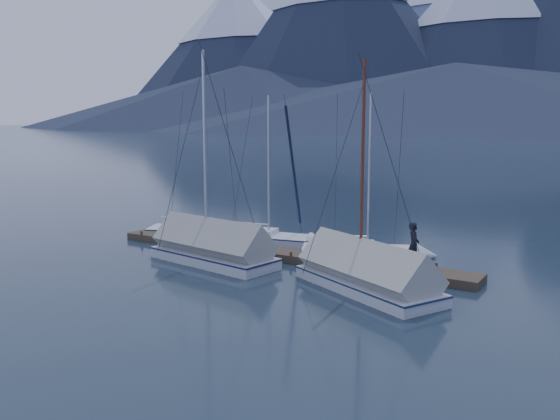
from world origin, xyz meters
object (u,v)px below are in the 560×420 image
(sailboat_open_left, at_px, (215,233))
(person, at_px, (414,245))
(sailboat_open_mid, at_px, (277,240))
(sailboat_open_right, at_px, (377,253))
(sailboat_covered_far, at_px, (205,250))
(sailboat_covered_near, at_px, (358,275))

(sailboat_open_left, height_order, person, sailboat_open_left)
(sailboat_open_mid, distance_m, sailboat_open_right, 5.52)
(sailboat_covered_far, height_order, person, sailboat_covered_far)
(sailboat_open_left, distance_m, sailboat_open_mid, 3.91)
(sailboat_open_left, relative_size, sailboat_covered_near, 0.92)
(sailboat_open_mid, xyz_separation_m, sailboat_covered_near, (6.88, -5.20, 0.32))
(sailboat_open_left, bearing_deg, sailboat_covered_far, -56.06)
(sailboat_open_mid, bearing_deg, sailboat_covered_far, -97.19)
(sailboat_open_mid, xyz_separation_m, sailboat_open_right, (5.52, -0.09, 0.00))
(person, bearing_deg, sailboat_covered_near, 141.41)
(sailboat_covered_near, bearing_deg, sailboat_open_left, 154.80)
(sailboat_open_mid, relative_size, sailboat_open_right, 1.00)
(sailboat_open_right, bearing_deg, person, -43.11)
(sailboat_open_left, height_order, sailboat_covered_far, sailboat_covered_far)
(sailboat_open_mid, relative_size, sailboat_covered_far, 0.81)
(sailboat_open_left, height_order, sailboat_covered_near, sailboat_covered_near)
(sailboat_covered_far, distance_m, person, 9.09)
(sailboat_open_left, height_order, sailboat_open_mid, sailboat_open_left)
(sailboat_open_mid, bearing_deg, sailboat_open_right, -0.94)
(sailboat_covered_far, relative_size, person, 5.45)
(sailboat_open_left, relative_size, sailboat_open_right, 1.05)
(sailboat_covered_near, relative_size, sailboat_covered_far, 0.93)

